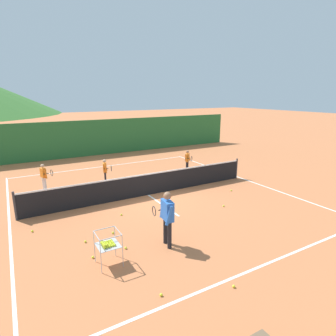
{
  "coord_description": "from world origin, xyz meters",
  "views": [
    {
      "loc": [
        -5.01,
        -10.49,
        4.28
      ],
      "look_at": [
        0.8,
        -0.34,
        1.19
      ],
      "focal_mm": 30.11,
      "sensor_mm": 36.0,
      "label": 1
    }
  ],
  "objects_px": {
    "tennis_net": "(148,184)",
    "tennis_ball_3": "(161,295)",
    "tennis_ball_7": "(32,231)",
    "tennis_ball_1": "(234,286)",
    "tennis_ball_9": "(93,257)",
    "tennis_ball_8": "(231,190)",
    "tennis_ball_10": "(224,206)",
    "instructor": "(167,214)",
    "tennis_ball_6": "(85,241)",
    "tennis_ball_2": "(126,248)",
    "student_2": "(188,159)",
    "student_1": "(105,169)",
    "student_0": "(44,174)",
    "tennis_ball_0": "(113,233)",
    "ball_cart": "(108,244)",
    "tennis_ball_5": "(121,215)"
  },
  "relations": [
    {
      "from": "tennis_ball_1",
      "to": "tennis_ball_10",
      "type": "xyz_separation_m",
      "value": [
        2.95,
        3.79,
        0.0
      ]
    },
    {
      "from": "tennis_ball_8",
      "to": "tennis_ball_9",
      "type": "relative_size",
      "value": 1.0
    },
    {
      "from": "student_0",
      "to": "student_1",
      "type": "bearing_deg",
      "value": -9.66
    },
    {
      "from": "tennis_ball_7",
      "to": "tennis_ball_1",
      "type": "bearing_deg",
      "value": -54.33
    },
    {
      "from": "student_1",
      "to": "tennis_ball_6",
      "type": "height_order",
      "value": "student_1"
    },
    {
      "from": "tennis_net",
      "to": "tennis_ball_6",
      "type": "relative_size",
      "value": 151.26
    },
    {
      "from": "student_1",
      "to": "tennis_ball_8",
      "type": "distance_m",
      "value": 6.09
    },
    {
      "from": "student_1",
      "to": "tennis_ball_2",
      "type": "height_order",
      "value": "student_1"
    },
    {
      "from": "student_1",
      "to": "instructor",
      "type": "bearing_deg",
      "value": -92.45
    },
    {
      "from": "tennis_ball_7",
      "to": "tennis_ball_10",
      "type": "height_order",
      "value": "same"
    },
    {
      "from": "tennis_ball_1",
      "to": "tennis_ball_5",
      "type": "relative_size",
      "value": 1.0
    },
    {
      "from": "tennis_net",
      "to": "instructor",
      "type": "bearing_deg",
      "value": -108.58
    },
    {
      "from": "tennis_ball_3",
      "to": "tennis_ball_10",
      "type": "height_order",
      "value": "same"
    },
    {
      "from": "tennis_ball_5",
      "to": "tennis_ball_8",
      "type": "height_order",
      "value": "same"
    },
    {
      "from": "tennis_ball_0",
      "to": "tennis_ball_7",
      "type": "distance_m",
      "value": 2.61
    },
    {
      "from": "student_0",
      "to": "tennis_ball_6",
      "type": "bearing_deg",
      "value": -85.94
    },
    {
      "from": "tennis_ball_9",
      "to": "tennis_ball_3",
      "type": "bearing_deg",
      "value": -67.83
    },
    {
      "from": "tennis_ball_3",
      "to": "tennis_ball_7",
      "type": "relative_size",
      "value": 1.0
    },
    {
      "from": "tennis_net",
      "to": "tennis_ball_0",
      "type": "xyz_separation_m",
      "value": [
        -2.51,
        -2.63,
        -0.47
      ]
    },
    {
      "from": "ball_cart",
      "to": "tennis_ball_9",
      "type": "xyz_separation_m",
      "value": [
        -0.28,
        0.48,
        -0.55
      ]
    },
    {
      "from": "tennis_ball_7",
      "to": "tennis_ball_9",
      "type": "height_order",
      "value": "same"
    },
    {
      "from": "instructor",
      "to": "student_0",
      "type": "xyz_separation_m",
      "value": [
        -2.43,
        7.07,
        -0.26
      ]
    },
    {
      "from": "tennis_ball_10",
      "to": "tennis_ball_2",
      "type": "bearing_deg",
      "value": -167.29
    },
    {
      "from": "student_2",
      "to": "tennis_ball_10",
      "type": "height_order",
      "value": "student_2"
    },
    {
      "from": "student_1",
      "to": "tennis_ball_5",
      "type": "bearing_deg",
      "value": -99.94
    },
    {
      "from": "instructor",
      "to": "tennis_ball_6",
      "type": "height_order",
      "value": "instructor"
    },
    {
      "from": "student_0",
      "to": "tennis_ball_6",
      "type": "xyz_separation_m",
      "value": [
        0.41,
        -5.72,
        -0.7
      ]
    },
    {
      "from": "tennis_ball_5",
      "to": "tennis_ball_1",
      "type": "bearing_deg",
      "value": -80.68
    },
    {
      "from": "tennis_net",
      "to": "student_2",
      "type": "distance_m",
      "value": 4.39
    },
    {
      "from": "tennis_net",
      "to": "tennis_ball_3",
      "type": "distance_m",
      "value": 6.42
    },
    {
      "from": "tennis_ball_6",
      "to": "tennis_ball_0",
      "type": "bearing_deg",
      "value": 7.23
    },
    {
      "from": "instructor",
      "to": "tennis_ball_10",
      "type": "distance_m",
      "value": 3.77
    },
    {
      "from": "tennis_ball_2",
      "to": "instructor",
      "type": "bearing_deg",
      "value": -20.15
    },
    {
      "from": "student_1",
      "to": "tennis_ball_7",
      "type": "height_order",
      "value": "student_1"
    },
    {
      "from": "student_1",
      "to": "tennis_ball_10",
      "type": "distance_m",
      "value": 6.07
    },
    {
      "from": "ball_cart",
      "to": "tennis_ball_1",
      "type": "relative_size",
      "value": 13.22
    },
    {
      "from": "student_2",
      "to": "tennis_ball_5",
      "type": "xyz_separation_m",
      "value": [
        -5.44,
        -3.88,
        -0.69
      ]
    },
    {
      "from": "ball_cart",
      "to": "tennis_ball_8",
      "type": "distance_m",
      "value": 7.21
    },
    {
      "from": "tennis_net",
      "to": "student_0",
      "type": "bearing_deg",
      "value": 141.93
    },
    {
      "from": "ball_cart",
      "to": "tennis_ball_5",
      "type": "relative_size",
      "value": 13.22
    },
    {
      "from": "tennis_ball_5",
      "to": "tennis_ball_6",
      "type": "distance_m",
      "value": 2.06
    },
    {
      "from": "tennis_ball_9",
      "to": "tennis_ball_8",
      "type": "bearing_deg",
      "value": 18.01
    },
    {
      "from": "student_0",
      "to": "tennis_ball_0",
      "type": "xyz_separation_m",
      "value": [
        1.3,
        -5.61,
        -0.7
      ]
    },
    {
      "from": "tennis_ball_2",
      "to": "student_1",
      "type": "bearing_deg",
      "value": 77.23
    },
    {
      "from": "ball_cart",
      "to": "student_2",
      "type": "bearing_deg",
      "value": 44.01
    },
    {
      "from": "tennis_ball_1",
      "to": "tennis_ball_3",
      "type": "relative_size",
      "value": 1.0
    },
    {
      "from": "tennis_ball_8",
      "to": "tennis_ball_10",
      "type": "distance_m",
      "value": 1.96
    },
    {
      "from": "student_1",
      "to": "tennis_ball_3",
      "type": "bearing_deg",
      "value": -99.79
    },
    {
      "from": "instructor",
      "to": "student_1",
      "type": "height_order",
      "value": "instructor"
    },
    {
      "from": "tennis_ball_0",
      "to": "tennis_net",
      "type": "bearing_deg",
      "value": 46.31
    }
  ]
}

